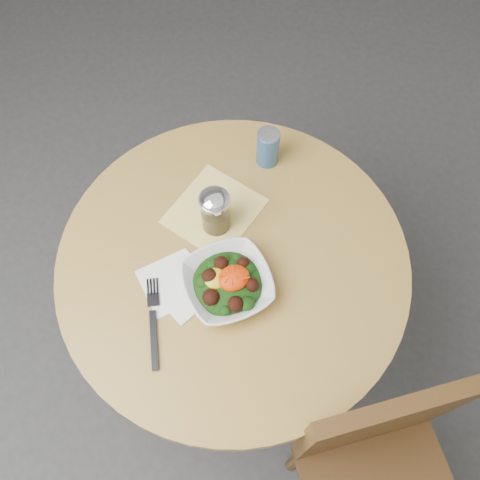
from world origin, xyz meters
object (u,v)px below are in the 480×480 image
at_px(salad_bowl, 227,283).
at_px(beverage_can, 268,147).
at_px(chair, 379,468).
at_px(spice_shaker, 215,211).

bearing_deg(salad_bowl, beverage_can, 48.93).
height_order(chair, spice_shaker, spice_shaker).
height_order(salad_bowl, beverage_can, beverage_can).
xyz_separation_m(spice_shaker, beverage_can, (0.21, 0.13, -0.01)).
relative_size(salad_bowl, beverage_can, 1.89).
bearing_deg(beverage_can, spice_shaker, -149.46).
distance_m(spice_shaker, beverage_can, 0.25).
bearing_deg(beverage_can, salad_bowl, -131.07).
relative_size(salad_bowl, spice_shaker, 1.58).
bearing_deg(spice_shaker, salad_bowl, -105.49).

